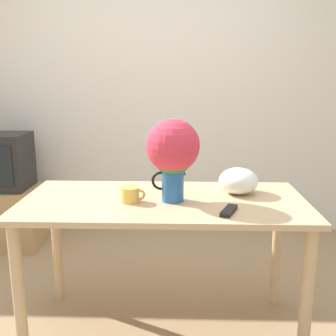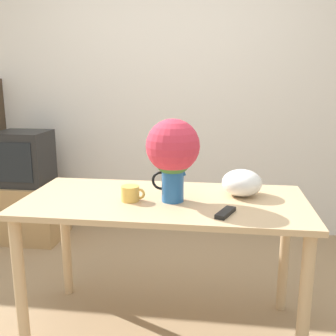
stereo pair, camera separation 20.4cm
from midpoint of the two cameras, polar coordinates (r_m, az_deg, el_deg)
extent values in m
cube|color=silver|center=(3.63, -3.66, 10.96)|extent=(8.00, 0.05, 2.60)
cube|color=tan|center=(2.12, -3.41, -4.94)|extent=(1.52, 0.73, 0.03)
cylinder|color=tan|center=(2.19, -23.47, -16.75)|extent=(0.06, 0.06, 0.76)
cylinder|color=tan|center=(2.07, 16.72, -18.08)|extent=(0.06, 0.06, 0.76)
cylinder|color=tan|center=(2.69, -17.99, -10.60)|extent=(0.06, 0.06, 0.76)
cylinder|color=tan|center=(2.59, 13.31, -11.24)|extent=(0.06, 0.06, 0.76)
cylinder|color=#235B9E|center=(2.06, -2.15, -2.19)|extent=(0.12, 0.12, 0.20)
cone|color=#235B9E|center=(2.04, -0.77, -0.32)|extent=(0.04, 0.04, 0.05)
torus|color=black|center=(2.06, -3.85, -1.91)|extent=(0.10, 0.01, 0.10)
sphere|color=#3D7033|center=(2.02, -2.18, 1.86)|extent=(0.21, 0.21, 0.21)
sphere|color=#CC3347|center=(2.01, -2.19, 3.22)|extent=(0.28, 0.28, 0.28)
cylinder|color=gold|center=(2.07, -8.34, -3.88)|extent=(0.10, 0.10, 0.08)
torus|color=gold|center=(2.06, -6.96, -3.91)|extent=(0.06, 0.01, 0.06)
ellipsoid|color=white|center=(2.21, 7.61, -1.89)|extent=(0.22, 0.22, 0.15)
cube|color=black|center=(1.91, 5.82, -6.23)|extent=(0.10, 0.17, 0.02)
cube|color=tan|center=(3.74, -23.72, -6.44)|extent=(0.60, 0.47, 0.51)
cube|color=black|center=(3.62, -24.42, 0.89)|extent=(0.43, 0.38, 0.47)
camera|label=1|loc=(0.10, -92.86, -0.66)|focal=42.00mm
camera|label=2|loc=(0.10, 87.14, 0.66)|focal=42.00mm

